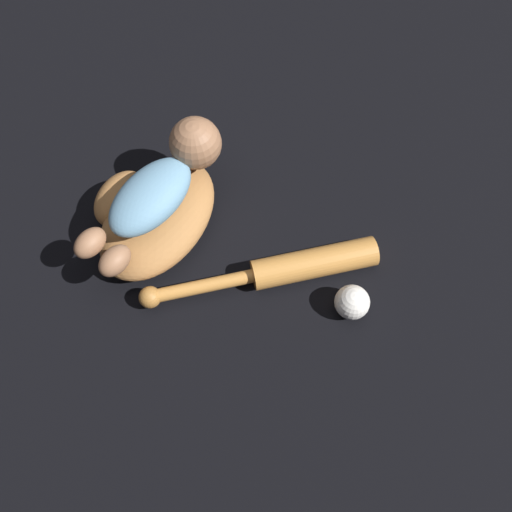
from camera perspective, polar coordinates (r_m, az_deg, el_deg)
The scene contains 5 objects.
ground_plane at distance 1.15m, azimuth -10.67°, elevation 4.99°, with size 6.00×6.00×0.00m, color black.
baseball_glove at distance 1.10m, azimuth -11.83°, elevation 4.69°, with size 0.37×0.31×0.09m.
baby_figure at distance 1.03m, azimuth -10.55°, elevation 8.38°, with size 0.38×0.18×0.11m.
baseball_bat at distance 1.04m, azimuth 3.70°, elevation -1.43°, with size 0.46×0.28×0.06m.
baseball at distance 1.02m, azimuth 10.92°, elevation -5.20°, with size 0.07×0.07×0.07m.
Camera 1 is at (-0.22, -0.57, 0.98)m, focal length 35.00 mm.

